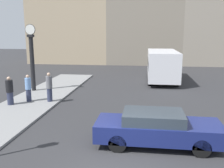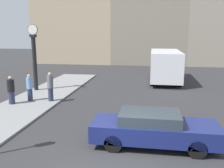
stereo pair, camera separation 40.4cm
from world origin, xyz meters
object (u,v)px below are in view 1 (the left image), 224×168
object	(u,v)px
pedestrian_blue_stripe	(28,88)
pedestrian_grey_jacket	(49,87)
sedan_car	(157,128)
pedestrian_black_jacket	(10,91)
street_clock	(32,59)
bus_distant	(162,64)

from	to	relation	value
pedestrian_blue_stripe	pedestrian_grey_jacket	bearing A→B (deg)	7.12
sedan_car	pedestrian_black_jacket	distance (m)	9.44
street_clock	pedestrian_black_jacket	size ratio (longest dim) A/B	2.86
bus_distant	pedestrian_black_jacket	xyz separation A→B (m)	(-9.46, -9.45, -0.63)
bus_distant	street_clock	world-z (taller)	street_clock
sedan_car	pedestrian_black_jacket	world-z (taller)	pedestrian_black_jacket
pedestrian_blue_stripe	pedestrian_black_jacket	xyz separation A→B (m)	(-0.75, -0.86, -0.00)
sedan_car	pedestrian_blue_stripe	distance (m)	9.22
bus_distant	pedestrian_black_jacket	bearing A→B (deg)	-135.02
pedestrian_blue_stripe	pedestrian_black_jacket	distance (m)	1.14
bus_distant	sedan_car	bearing A→B (deg)	-94.29
pedestrian_blue_stripe	street_clock	bearing A→B (deg)	109.24
street_clock	pedestrian_grey_jacket	bearing A→B (deg)	-50.04
bus_distant	street_clock	bearing A→B (deg)	-149.91
street_clock	pedestrian_black_jacket	distance (m)	4.12
sedan_car	pedestrian_blue_stripe	size ratio (longest dim) A/B	2.85
pedestrian_grey_jacket	pedestrian_black_jacket	xyz separation A→B (m)	(-2.05, -1.02, -0.07)
street_clock	sedan_car	bearing A→B (deg)	-42.75
sedan_car	pedestrian_grey_jacket	bearing A→B (deg)	140.44
pedestrian_grey_jacket	bus_distant	bearing A→B (deg)	48.71
street_clock	pedestrian_grey_jacket	world-z (taller)	street_clock
pedestrian_blue_stripe	pedestrian_black_jacket	world-z (taller)	pedestrian_black_jacket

